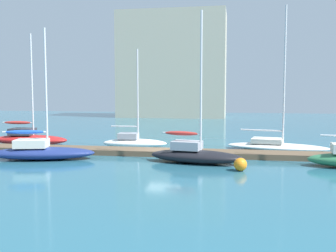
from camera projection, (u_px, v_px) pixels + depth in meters
ground_plane at (163, 155)px, 29.17m from camera, size 120.00×120.00×0.00m
dock_pier at (163, 152)px, 29.15m from camera, size 31.82×2.24×0.40m
sailboat_0 at (29, 138)px, 34.58m from camera, size 6.92×2.54×9.75m
sailboat_1 at (41, 151)px, 27.15m from camera, size 7.53×3.85×9.05m
sailboat_2 at (134, 142)px, 32.85m from camera, size 5.54×2.08×8.24m
sailboat_3 at (195, 154)px, 25.83m from camera, size 6.55×3.08×9.93m
sailboat_4 at (276, 145)px, 31.40m from camera, size 8.40×4.09×11.45m
mooring_buoy_orange at (240, 164)px, 23.22m from camera, size 0.79×0.79×0.79m
harbor_building_distant at (173, 65)px, 72.53m from camera, size 19.51×9.64×19.16m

